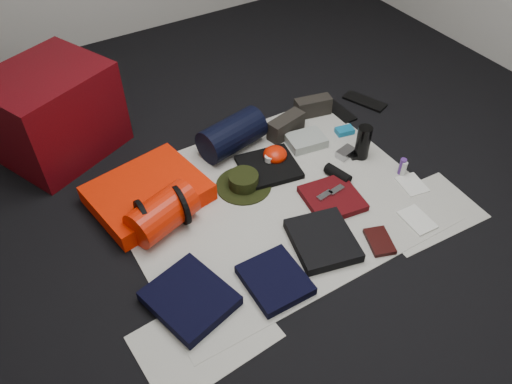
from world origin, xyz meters
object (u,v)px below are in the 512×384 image
navy_duffel (232,135)px  paperback_book (379,241)px  water_bottle (363,142)px  sleeping_pad (148,193)px  stuff_sack (163,213)px  red_cabinet (54,113)px  compact_camera (345,153)px

navy_duffel → paperback_book: size_ratio=2.27×
navy_duffel → water_bottle: (0.62, -0.47, 0.00)m
water_bottle → sleeping_pad: bearing=165.7°
stuff_sack → navy_duffel: 0.72m
sleeping_pad → water_bottle: size_ratio=2.72×
sleeping_pad → red_cabinet: bearing=111.1°
sleeping_pad → stuff_sack: (-0.01, -0.22, 0.05)m
navy_duffel → paperback_book: navy_duffel is taller
navy_duffel → paperback_book: (0.27, -1.04, -0.09)m
navy_duffel → sleeping_pad: bearing=-177.7°
stuff_sack → paperback_book: size_ratio=1.97×
compact_camera → water_bottle: bearing=-47.5°
red_cabinet → navy_duffel: (0.88, -0.54, -0.16)m
compact_camera → sleeping_pad: bearing=154.7°
stuff_sack → navy_duffel: navy_duffel is taller
stuff_sack → water_bottle: bearing=-4.1°
stuff_sack → water_bottle: (1.24, -0.09, 0.00)m
paperback_book → stuff_sack: bearing=162.6°
paperback_book → sleeping_pad: bearing=154.2°
navy_duffel → compact_camera: 0.69m
red_cabinet → water_bottle: (1.50, -1.00, -0.15)m
paperback_book → water_bottle: bearing=77.8°
water_bottle → compact_camera: water_bottle is taller
water_bottle → compact_camera: (-0.08, 0.05, -0.08)m
red_cabinet → navy_duffel: bearing=-55.5°
stuff_sack → compact_camera: stuff_sack is taller
stuff_sack → red_cabinet: bearing=105.9°
red_cabinet → sleeping_pad: bearing=-93.0°
stuff_sack → paperback_book: stuff_sack is taller
compact_camera → paperback_book: 0.69m
compact_camera → paperback_book: (-0.28, -0.63, -0.01)m
red_cabinet → compact_camera: red_cabinet is taller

